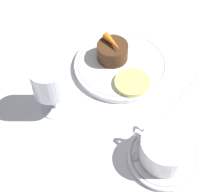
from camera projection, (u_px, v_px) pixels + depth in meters
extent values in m
plane|color=white|center=(124.00, 83.00, 0.71)|extent=(3.00, 3.00, 0.00)
cylinder|color=white|center=(121.00, 65.00, 0.74)|extent=(0.22, 0.22, 0.01)
torus|color=#999EA8|center=(121.00, 63.00, 0.73)|extent=(0.21, 0.21, 0.00)
cylinder|color=white|center=(164.00, 156.00, 0.60)|extent=(0.14, 0.14, 0.01)
torus|color=#999EA8|center=(164.00, 155.00, 0.59)|extent=(0.13, 0.13, 0.00)
cylinder|color=white|center=(165.00, 149.00, 0.57)|extent=(0.09, 0.09, 0.05)
cylinder|color=brown|center=(165.00, 148.00, 0.57)|extent=(0.08, 0.08, 0.04)
torus|color=white|center=(140.00, 133.00, 0.59)|extent=(0.04, 0.01, 0.04)
cube|color=silver|center=(155.00, 134.00, 0.62)|extent=(0.01, 0.10, 0.00)
ellipsoid|color=silver|center=(136.00, 156.00, 0.59)|extent=(0.02, 0.02, 0.00)
cylinder|color=silver|center=(56.00, 107.00, 0.67)|extent=(0.06, 0.06, 0.01)
cylinder|color=silver|center=(54.00, 99.00, 0.65)|extent=(0.01, 0.01, 0.05)
cylinder|color=silver|center=(49.00, 80.00, 0.60)|extent=(0.07, 0.07, 0.07)
cylinder|color=#470A14|center=(50.00, 85.00, 0.61)|extent=(0.06, 0.06, 0.04)
cube|color=silver|center=(185.00, 94.00, 0.69)|extent=(0.01, 0.14, 0.01)
cube|color=silver|center=(162.00, 123.00, 0.64)|extent=(0.02, 0.05, 0.01)
cylinder|color=#4C2D19|center=(112.00, 52.00, 0.73)|extent=(0.07, 0.07, 0.04)
cone|color=orange|center=(112.00, 42.00, 0.70)|extent=(0.06, 0.03, 0.02)
cylinder|color=#EFE075|center=(132.00, 83.00, 0.69)|extent=(0.08, 0.08, 0.01)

